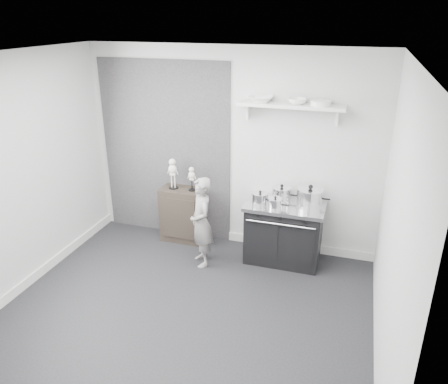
# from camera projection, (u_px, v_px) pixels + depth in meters

# --- Properties ---
(ground) EXTENTS (4.00, 4.00, 0.00)m
(ground) POSITION_uv_depth(u_px,v_px,m) (182.00, 314.00, 4.78)
(ground) COLOR black
(ground) RESTS_ON ground
(room_shell) EXTENTS (4.02, 3.62, 2.71)m
(room_shell) POSITION_uv_depth(u_px,v_px,m) (174.00, 168.00, 4.31)
(room_shell) COLOR beige
(room_shell) RESTS_ON ground
(wall_shelf) EXTENTS (1.30, 0.26, 0.24)m
(wall_shelf) POSITION_uv_depth(u_px,v_px,m) (291.00, 106.00, 5.27)
(wall_shelf) COLOR silver
(wall_shelf) RESTS_ON room_shell
(stove) EXTENTS (1.00, 0.63, 0.80)m
(stove) POSITION_uv_depth(u_px,v_px,m) (284.00, 232.00, 5.69)
(stove) COLOR black
(stove) RESTS_ON ground
(side_cabinet) EXTENTS (0.60, 0.35, 0.78)m
(side_cabinet) POSITION_uv_depth(u_px,v_px,m) (183.00, 214.00, 6.22)
(side_cabinet) COLOR black
(side_cabinet) RESTS_ON ground
(child) EXTENTS (0.48, 0.52, 1.19)m
(child) POSITION_uv_depth(u_px,v_px,m) (201.00, 222.00, 5.53)
(child) COLOR gray
(child) RESTS_ON ground
(pot_front_left) EXTENTS (0.29, 0.20, 0.19)m
(pot_front_left) POSITION_uv_depth(u_px,v_px,m) (260.00, 199.00, 5.51)
(pot_front_left) COLOR silver
(pot_front_left) RESTS_ON stove
(pot_back_left) EXTENTS (0.34, 0.25, 0.21)m
(pot_back_left) POSITION_uv_depth(u_px,v_px,m) (282.00, 193.00, 5.65)
(pot_back_left) COLOR silver
(pot_back_left) RESTS_ON stove
(pot_back_right) EXTENTS (0.42, 0.33, 0.27)m
(pot_back_right) POSITION_uv_depth(u_px,v_px,m) (310.00, 197.00, 5.50)
(pot_back_right) COLOR silver
(pot_back_right) RESTS_ON stove
(pot_front_center) EXTENTS (0.26, 0.18, 0.16)m
(pot_front_center) POSITION_uv_depth(u_px,v_px,m) (275.00, 203.00, 5.40)
(pot_front_center) COLOR silver
(pot_front_center) RESTS_ON stove
(skeleton_full) EXTENTS (0.14, 0.09, 0.50)m
(skeleton_full) POSITION_uv_depth(u_px,v_px,m) (173.00, 171.00, 6.02)
(skeleton_full) COLOR beige
(skeleton_full) RESTS_ON side_cabinet
(skeleton_torso) EXTENTS (0.11, 0.07, 0.39)m
(skeleton_torso) POSITION_uv_depth(u_px,v_px,m) (192.00, 177.00, 5.96)
(skeleton_torso) COLOR beige
(skeleton_torso) RESTS_ON side_cabinet
(bowl_large) EXTENTS (0.30, 0.30, 0.07)m
(bowl_large) POSITION_uv_depth(u_px,v_px,m) (261.00, 99.00, 5.34)
(bowl_large) COLOR white
(bowl_large) RESTS_ON wall_shelf
(bowl_small) EXTENTS (0.22, 0.22, 0.07)m
(bowl_small) POSITION_uv_depth(u_px,v_px,m) (297.00, 101.00, 5.21)
(bowl_small) COLOR white
(bowl_small) RESTS_ON wall_shelf
(plate_stack) EXTENTS (0.25, 0.25, 0.06)m
(plate_stack) POSITION_uv_depth(u_px,v_px,m) (321.00, 103.00, 5.14)
(plate_stack) COLOR white
(plate_stack) RESTS_ON wall_shelf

